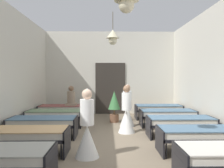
{
  "coord_description": "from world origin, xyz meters",
  "views": [
    {
      "loc": [
        -0.14,
        -5.97,
        1.72
      ],
      "look_at": [
        0.0,
        0.98,
        1.52
      ],
      "focal_mm": 37.6,
      "sensor_mm": 36.0,
      "label": 1
    }
  ],
  "objects_px": {
    "nurse_mid_aisle": "(127,116)",
    "nurse_far_aisle": "(87,133)",
    "bed_right_row_4": "(167,114)",
    "bed_left_row_5": "(63,108)",
    "bed_left_row_4": "(55,114)",
    "potted_plant": "(114,104)",
    "bed_right_row_3": "(180,122)",
    "patient_seated_primary": "(71,98)",
    "bed_left_row_2": "(25,135)",
    "bed_left_row_3": "(43,122)",
    "bed_right_row_5": "(158,108)",
    "nurse_near_aisle": "(127,111)",
    "bed_right_row_2": "(200,134)"
  },
  "relations": [
    {
      "from": "nurse_mid_aisle",
      "to": "nurse_far_aisle",
      "type": "xyz_separation_m",
      "value": [
        -1.03,
        -2.24,
        0.0
      ]
    },
    {
      "from": "bed_right_row_4",
      "to": "bed_left_row_5",
      "type": "distance_m",
      "value": 4.21
    },
    {
      "from": "bed_left_row_4",
      "to": "nurse_mid_aisle",
      "type": "relative_size",
      "value": 1.28
    },
    {
      "from": "bed_right_row_4",
      "to": "potted_plant",
      "type": "height_order",
      "value": "potted_plant"
    },
    {
      "from": "bed_right_row_3",
      "to": "nurse_mid_aisle",
      "type": "relative_size",
      "value": 1.28
    },
    {
      "from": "bed_left_row_5",
      "to": "patient_seated_primary",
      "type": "height_order",
      "value": "patient_seated_primary"
    },
    {
      "from": "patient_seated_primary",
      "to": "bed_right_row_3",
      "type": "bearing_deg",
      "value": -39.06
    },
    {
      "from": "bed_left_row_5",
      "to": "nurse_mid_aisle",
      "type": "relative_size",
      "value": 1.28
    },
    {
      "from": "bed_left_row_2",
      "to": "bed_left_row_4",
      "type": "height_order",
      "value": "same"
    },
    {
      "from": "bed_right_row_4",
      "to": "nurse_mid_aisle",
      "type": "xyz_separation_m",
      "value": [
        -1.52,
        -0.94,
        0.09
      ]
    },
    {
      "from": "bed_left_row_3",
      "to": "bed_right_row_5",
      "type": "distance_m",
      "value": 4.92
    },
    {
      "from": "nurse_near_aisle",
      "to": "patient_seated_primary",
      "type": "relative_size",
      "value": 1.86
    },
    {
      "from": "bed_left_row_5",
      "to": "nurse_near_aisle",
      "type": "bearing_deg",
      "value": -29.89
    },
    {
      "from": "bed_left_row_3",
      "to": "bed_left_row_4",
      "type": "bearing_deg",
      "value": 90.0
    },
    {
      "from": "bed_left_row_3",
      "to": "potted_plant",
      "type": "xyz_separation_m",
      "value": [
        2.1,
        2.25,
        0.27
      ]
    },
    {
      "from": "bed_left_row_5",
      "to": "potted_plant",
      "type": "relative_size",
      "value": 1.6
    },
    {
      "from": "bed_left_row_3",
      "to": "nurse_far_aisle",
      "type": "height_order",
      "value": "nurse_far_aisle"
    },
    {
      "from": "bed_left_row_2",
      "to": "nurse_far_aisle",
      "type": "relative_size",
      "value": 1.28
    },
    {
      "from": "patient_seated_primary",
      "to": "bed_left_row_3",
      "type": "bearing_deg",
      "value": -96.83
    },
    {
      "from": "bed_left_row_3",
      "to": "bed_right_row_5",
      "type": "bearing_deg",
      "value": 36.59
    },
    {
      "from": "bed_right_row_5",
      "to": "patient_seated_primary",
      "type": "distance_m",
      "value": 3.63
    },
    {
      "from": "bed_left_row_4",
      "to": "nurse_near_aisle",
      "type": "xyz_separation_m",
      "value": [
        2.53,
        0.01,
        0.09
      ]
    },
    {
      "from": "bed_right_row_3",
      "to": "patient_seated_primary",
      "type": "relative_size",
      "value": 2.37
    },
    {
      "from": "nurse_near_aisle",
      "to": "patient_seated_primary",
      "type": "height_order",
      "value": "nurse_near_aisle"
    },
    {
      "from": "bed_right_row_2",
      "to": "bed_right_row_4",
      "type": "bearing_deg",
      "value": 90.0
    },
    {
      "from": "patient_seated_primary",
      "to": "potted_plant",
      "type": "relative_size",
      "value": 0.67
    },
    {
      "from": "bed_right_row_2",
      "to": "bed_left_row_5",
      "type": "xyz_separation_m",
      "value": [
        -3.95,
        4.4,
        0.0
      ]
    },
    {
      "from": "bed_right_row_4",
      "to": "bed_left_row_5",
      "type": "relative_size",
      "value": 1.0
    },
    {
      "from": "bed_left_row_4",
      "to": "patient_seated_primary",
      "type": "bearing_deg",
      "value": 76.48
    },
    {
      "from": "nurse_near_aisle",
      "to": "patient_seated_primary",
      "type": "distance_m",
      "value": 2.64
    },
    {
      "from": "bed_left_row_2",
      "to": "nurse_near_aisle",
      "type": "distance_m",
      "value": 3.88
    },
    {
      "from": "patient_seated_primary",
      "to": "nurse_mid_aisle",
      "type": "bearing_deg",
      "value": -48.99
    },
    {
      "from": "bed_right_row_2",
      "to": "bed_left_row_5",
      "type": "height_order",
      "value": "same"
    },
    {
      "from": "bed_right_row_3",
      "to": "potted_plant",
      "type": "xyz_separation_m",
      "value": [
        -1.85,
        2.25,
        0.27
      ]
    },
    {
      "from": "bed_left_row_3",
      "to": "nurse_far_aisle",
      "type": "bearing_deg",
      "value": -50.64
    },
    {
      "from": "bed_right_row_4",
      "to": "potted_plant",
      "type": "relative_size",
      "value": 1.6
    },
    {
      "from": "bed_left_row_2",
      "to": "bed_left_row_3",
      "type": "height_order",
      "value": "same"
    },
    {
      "from": "bed_right_row_3",
      "to": "bed_right_row_2",
      "type": "bearing_deg",
      "value": -90.0
    },
    {
      "from": "nurse_near_aisle",
      "to": "nurse_far_aisle",
      "type": "distance_m",
      "value": 3.38
    },
    {
      "from": "bed_right_row_4",
      "to": "patient_seated_primary",
      "type": "relative_size",
      "value": 2.37
    },
    {
      "from": "bed_left_row_3",
      "to": "potted_plant",
      "type": "distance_m",
      "value": 3.09
    },
    {
      "from": "bed_left_row_2",
      "to": "bed_right_row_2",
      "type": "height_order",
      "value": "same"
    },
    {
      "from": "patient_seated_primary",
      "to": "bed_right_row_4",
      "type": "bearing_deg",
      "value": -22.01
    },
    {
      "from": "bed_right_row_2",
      "to": "bed_left_row_3",
      "type": "bearing_deg",
      "value": 159.63
    },
    {
      "from": "bed_left_row_3",
      "to": "nurse_mid_aisle",
      "type": "bearing_deg",
      "value": 12.24
    },
    {
      "from": "bed_left_row_5",
      "to": "nurse_mid_aisle",
      "type": "height_order",
      "value": "nurse_mid_aisle"
    },
    {
      "from": "bed_left_row_4",
      "to": "potted_plant",
      "type": "relative_size",
      "value": 1.6
    },
    {
      "from": "bed_right_row_3",
      "to": "bed_left_row_4",
      "type": "height_order",
      "value": "same"
    },
    {
      "from": "bed_left_row_4",
      "to": "bed_left_row_5",
      "type": "relative_size",
      "value": 1.0
    },
    {
      "from": "bed_left_row_2",
      "to": "nurse_mid_aisle",
      "type": "bearing_deg",
      "value": 39.35
    }
  ]
}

